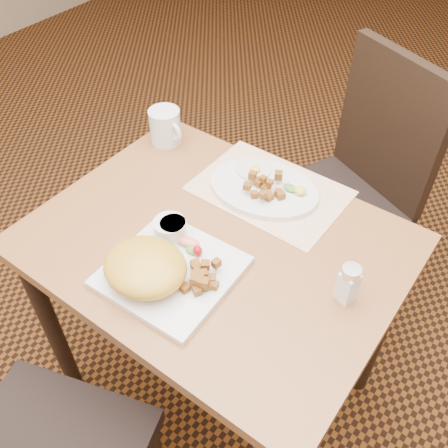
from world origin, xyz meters
TOP-DOWN VIEW (x-y plane):
  - ground at (0.00, 0.00)m, footprint 8.00×8.00m
  - table at (0.00, 0.00)m, footprint 0.90×0.70m
  - chair_far at (0.09, 0.67)m, footprint 0.56×0.56m
  - placemat at (0.01, 0.24)m, footprint 0.40×0.28m
  - plate_square at (-0.02, -0.15)m, footprint 0.29×0.29m
  - plate_oval at (-0.00, 0.22)m, footprint 0.34×0.27m
  - hollandaise_mound at (-0.05, -0.20)m, footprint 0.20×0.18m
  - ramekin at (-0.09, -0.06)m, footprint 0.08×0.08m
  - garnish_sq at (-0.02, -0.07)m, footprint 0.09×0.05m
  - fried_egg at (-0.06, 0.26)m, footprint 0.10×0.10m
  - garnish_ov at (0.08, 0.26)m, footprint 0.07×0.04m
  - salt_shaker at (0.34, 0.03)m, footprint 0.05×0.05m
  - coffee_mug at (-0.37, 0.24)m, footprint 0.12×0.09m
  - home_fries_sq at (0.06, -0.14)m, footprint 0.09×0.11m
  - home_fries_ov at (0.01, 0.21)m, footprint 0.12×0.12m

SIDE VIEW (x-z plane):
  - ground at x=0.00m, z-range 0.00..0.00m
  - chair_far at x=0.09m, z-range 0.05..1.02m
  - table at x=0.00m, z-range 0.27..1.02m
  - placemat at x=0.01m, z-range 0.75..0.75m
  - plate_square at x=-0.02m, z-range 0.75..0.77m
  - plate_oval at x=0.00m, z-range 0.75..0.77m
  - fried_egg at x=-0.06m, z-range 0.76..0.78m
  - garnish_sq at x=-0.02m, z-range 0.76..0.79m
  - garnish_ov at x=0.08m, z-range 0.77..0.79m
  - home_fries_sq at x=0.06m, z-range 0.76..0.80m
  - home_fries_ov at x=0.01m, z-range 0.77..0.80m
  - ramekin at x=-0.09m, z-range 0.77..0.81m
  - hollandaise_mound at x=-0.05m, z-range 0.76..0.84m
  - salt_shaker at x=0.34m, z-range 0.75..0.85m
  - coffee_mug at x=-0.37m, z-range 0.75..0.86m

